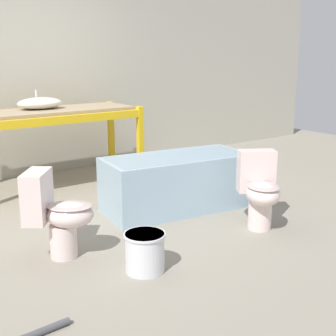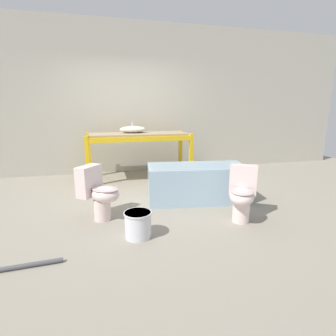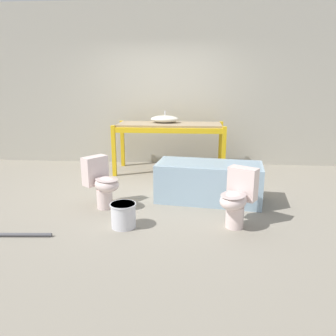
{
  "view_description": "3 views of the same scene",
  "coord_description": "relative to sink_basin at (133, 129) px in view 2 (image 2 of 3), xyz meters",
  "views": [
    {
      "loc": [
        -1.92,
        -4.12,
        1.58
      ],
      "look_at": [
        0.28,
        -1.08,
        0.65
      ],
      "focal_mm": 50.0,
      "sensor_mm": 36.0,
      "label": 1
    },
    {
      "loc": [
        -0.51,
        -4.13,
        1.4
      ],
      "look_at": [
        0.24,
        -1.08,
        0.69
      ],
      "focal_mm": 28.0,
      "sensor_mm": 36.0,
      "label": 2
    },
    {
      "loc": [
        0.62,
        -4.99,
        1.69
      ],
      "look_at": [
        0.31,
        -0.95,
        0.61
      ],
      "focal_mm": 35.0,
      "sensor_mm": 36.0,
      "label": 3
    }
  ],
  "objects": [
    {
      "name": "loose_pipe",
      "position": [
        -1.36,
        -2.96,
        -0.98
      ],
      "size": [
        0.69,
        0.09,
        0.04
      ],
      "color": "#4C4C51",
      "rests_on": "ground_plane"
    },
    {
      "name": "bucket_white",
      "position": [
        -0.27,
        -2.62,
        -0.84
      ],
      "size": [
        0.31,
        0.31,
        0.29
      ],
      "color": "silver",
      "rests_on": "ground_plane"
    },
    {
      "name": "sink_basin",
      "position": [
        0.0,
        0.0,
        0.0
      ],
      "size": [
        0.53,
        0.35,
        0.22
      ],
      "color": "silver",
      "rests_on": "shelving_rack"
    },
    {
      "name": "toilet_near",
      "position": [
        -0.68,
        -2.01,
        -0.63
      ],
      "size": [
        0.6,
        0.57,
        0.7
      ],
      "rotation": [
        0.0,
        0.0,
        0.91
      ],
      "color": "silver",
      "rests_on": "ground_plane"
    },
    {
      "name": "warehouse_wall_rear",
      "position": [
        -0.08,
        0.63,
        0.6
      ],
      "size": [
        10.8,
        0.08,
        3.2
      ],
      "color": "#B2AD9E",
      "rests_on": "ground_plane"
    },
    {
      "name": "bathtub_main",
      "position": [
        0.78,
        -1.62,
        -0.68
      ],
      "size": [
        1.56,
        0.85,
        0.56
      ],
      "rotation": [
        0.0,
        0.0,
        -0.14
      ],
      "color": "#99B7CC",
      "rests_on": "ground_plane"
    },
    {
      "name": "shelving_rack",
      "position": [
        0.1,
        -0.09,
        -0.2
      ],
      "size": [
        2.04,
        0.81,
        0.93
      ],
      "color": "yellow",
      "rests_on": "ground_plane"
    },
    {
      "name": "toilet_far",
      "position": [
        1.07,
        -2.49,
        -0.63
      ],
      "size": [
        0.54,
        0.61,
        0.7
      ],
      "rotation": [
        0.0,
        0.0,
        -0.55
      ],
      "color": "silver",
      "rests_on": "ground_plane"
    },
    {
      "name": "ground_plane",
      "position": [
        -0.08,
        -1.18,
        -1.0
      ],
      "size": [
        12.0,
        12.0,
        0.0
      ],
      "primitive_type": "plane",
      "color": "gray"
    }
  ]
}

